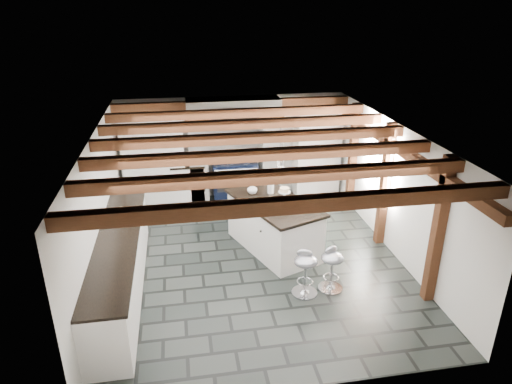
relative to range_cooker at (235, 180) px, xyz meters
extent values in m
plane|color=black|center=(0.00, -2.68, -0.47)|extent=(6.00, 6.00, 0.00)
plane|color=silver|center=(0.00, 0.32, 0.68)|extent=(5.00, 0.00, 5.00)
plane|color=silver|center=(-2.50, -2.68, 0.68)|extent=(0.00, 6.00, 6.00)
plane|color=silver|center=(2.50, -2.68, 0.68)|extent=(0.00, 6.00, 6.00)
plane|color=white|center=(0.00, -2.68, 1.83)|extent=(6.00, 6.00, 0.00)
cube|color=silver|center=(-0.80, 0.02, 0.48)|extent=(0.40, 0.60, 1.90)
cube|color=silver|center=(0.80, 0.02, 0.48)|extent=(0.40, 0.60, 1.90)
cube|color=#542B18|center=(0.00, 0.02, 1.52)|extent=(2.10, 0.65, 0.18)
cube|color=silver|center=(0.00, 0.02, 1.68)|extent=(2.00, 0.60, 0.31)
cube|color=black|center=(0.00, -0.30, 1.58)|extent=(1.00, 0.03, 0.22)
cube|color=silver|center=(0.00, -0.31, 1.58)|extent=(0.90, 0.01, 0.14)
cube|color=white|center=(-1.75, 0.02, 0.53)|extent=(1.30, 0.58, 2.00)
cube|color=white|center=(1.90, 0.02, 0.53)|extent=(1.00, 0.58, 2.00)
cube|color=white|center=(-2.20, -3.28, -0.03)|extent=(0.60, 3.80, 0.88)
cube|color=black|center=(-2.20, -3.28, 0.43)|extent=(0.64, 3.80, 0.04)
cube|color=white|center=(-1.05, 0.02, -0.03)|extent=(0.70, 0.60, 0.88)
cube|color=black|center=(-1.05, 0.02, 0.43)|extent=(0.74, 0.64, 0.04)
cube|color=#542B18|center=(2.42, -2.68, 1.48)|extent=(0.15, 5.80, 0.14)
plane|color=white|center=(2.48, -2.08, 1.08)|extent=(0.00, 0.90, 0.90)
cube|color=#542B18|center=(0.00, -5.28, 1.74)|extent=(5.00, 0.16, 0.16)
cube|color=#542B18|center=(0.00, -4.41, 1.74)|extent=(5.00, 0.16, 0.16)
cube|color=#542B18|center=(0.00, -3.54, 1.74)|extent=(5.00, 0.16, 0.16)
cube|color=#542B18|center=(0.00, -2.68, 1.74)|extent=(5.00, 0.16, 0.16)
cube|color=#542B18|center=(0.00, -1.81, 1.74)|extent=(5.00, 0.16, 0.16)
cube|color=#542B18|center=(0.00, -0.94, 1.74)|extent=(5.00, 0.16, 0.16)
cube|color=#542B18|center=(0.00, -0.08, 1.74)|extent=(5.00, 0.16, 0.16)
cube|color=#542B18|center=(2.42, -4.28, 0.68)|extent=(0.15, 0.15, 2.30)
cube|color=#542B18|center=(2.42, -2.48, 0.68)|extent=(0.15, 0.15, 2.30)
cube|color=#542B18|center=(2.42, -0.88, 0.68)|extent=(0.15, 0.15, 2.30)
cylinder|color=black|center=(0.45, -2.73, 1.46)|extent=(0.01, 0.01, 0.56)
cylinder|color=white|center=(0.45, -2.73, 1.13)|extent=(0.09, 0.09, 0.22)
cylinder|color=black|center=(0.50, -2.43, 1.46)|extent=(0.01, 0.01, 0.56)
cylinder|color=white|center=(0.50, -2.43, 1.13)|extent=(0.09, 0.09, 0.22)
cylinder|color=black|center=(0.55, -2.13, 1.46)|extent=(0.01, 0.01, 0.56)
cylinder|color=white|center=(0.55, -2.13, 1.13)|extent=(0.09, 0.09, 0.22)
cube|color=black|center=(0.00, 0.00, -0.02)|extent=(1.00, 0.60, 0.90)
ellipsoid|color=silver|center=(-0.25, 0.00, 0.46)|extent=(0.28, 0.28, 0.11)
ellipsoid|color=silver|center=(0.25, 0.00, 0.46)|extent=(0.28, 0.28, 0.11)
cylinder|color=silver|center=(0.00, -0.32, 0.35)|extent=(0.95, 0.03, 0.03)
cube|color=black|center=(-0.25, -0.30, -0.02)|extent=(0.35, 0.02, 0.30)
cube|color=black|center=(0.25, -0.30, -0.02)|extent=(0.35, 0.02, 0.30)
cube|color=white|center=(0.41, -2.38, -0.02)|extent=(1.51, 2.03, 0.89)
cube|color=black|center=(0.41, -2.38, 0.45)|extent=(1.61, 2.13, 0.05)
imported|color=white|center=(0.08, -1.96, 0.57)|extent=(0.24, 0.24, 0.19)
ellipsoid|color=orange|center=(0.08, -1.96, 0.73)|extent=(0.20, 0.20, 0.12)
cylinder|color=white|center=(0.42, -1.99, 0.57)|extent=(0.12, 0.12, 0.18)
imported|color=white|center=(0.54, -2.43, 0.51)|extent=(0.34, 0.34, 0.06)
cylinder|color=white|center=(0.63, -2.24, 0.52)|extent=(0.05, 0.05, 0.10)
cylinder|color=white|center=(0.63, -2.24, 0.58)|extent=(0.22, 0.22, 0.02)
cylinder|color=beige|center=(0.63, -2.24, 0.63)|extent=(0.17, 0.17, 0.07)
cylinder|color=silver|center=(1.03, -3.80, -0.45)|extent=(0.39, 0.39, 0.03)
cone|color=silver|center=(1.03, -3.80, -0.41)|extent=(0.18, 0.18, 0.07)
cylinder|color=silver|center=(1.03, -3.80, -0.17)|extent=(0.04, 0.04, 0.49)
torus|color=silver|center=(1.03, -3.80, -0.25)|extent=(0.25, 0.25, 0.02)
ellipsoid|color=#8E919B|center=(1.03, -3.80, 0.10)|extent=(0.46, 0.46, 0.16)
ellipsoid|color=#8E919B|center=(1.00, -3.72, 0.19)|extent=(0.27, 0.19, 0.14)
cylinder|color=silver|center=(0.60, -3.85, -0.45)|extent=(0.40, 0.40, 0.03)
cone|color=silver|center=(0.60, -3.85, -0.41)|extent=(0.18, 0.18, 0.07)
cylinder|color=silver|center=(0.60, -3.85, -0.17)|extent=(0.05, 0.05, 0.50)
torus|color=silver|center=(0.60, -3.85, -0.25)|extent=(0.25, 0.25, 0.02)
ellipsoid|color=#8E919B|center=(0.60, -3.85, 0.12)|extent=(0.48, 0.48, 0.16)
ellipsoid|color=#8E919B|center=(0.63, -3.77, 0.21)|extent=(0.27, 0.20, 0.14)
camera|label=1|loc=(-1.16, -9.58, 3.77)|focal=32.00mm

